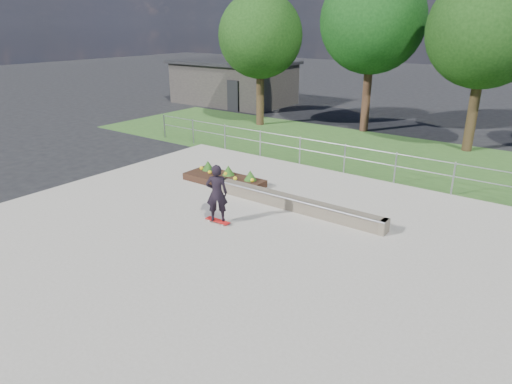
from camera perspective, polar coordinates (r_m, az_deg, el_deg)
ground at (r=12.19m, az=-4.98°, el=-6.64°), size 120.00×120.00×0.00m
grass_verge at (r=21.15m, az=15.07°, el=4.57°), size 30.00×8.00×0.02m
concrete_slab at (r=12.18m, az=-4.99°, el=-6.52°), size 15.00×15.00×0.06m
fence at (r=17.84m, az=11.03°, el=4.55°), size 20.06×0.06×1.20m
building at (r=33.89m, az=-2.83°, el=13.57°), size 8.40×5.40×3.00m
tree_far_left at (r=26.04m, az=0.54°, el=18.92°), size 4.55×4.55×7.15m
tree_mid_left at (r=25.06m, az=14.37°, el=20.00°), size 5.25×5.25×8.25m
tree_mid_right at (r=22.49m, az=26.83°, el=17.59°), size 4.90×4.90×7.70m
grind_ledge at (r=14.20m, az=4.77°, el=-1.43°), size 6.00×0.44×0.43m
planter_bed at (r=16.57m, az=-3.91°, el=1.76°), size 3.00×1.20×0.61m
skateboarder at (r=13.00m, az=-4.93°, el=-0.17°), size 0.80×0.69×1.77m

